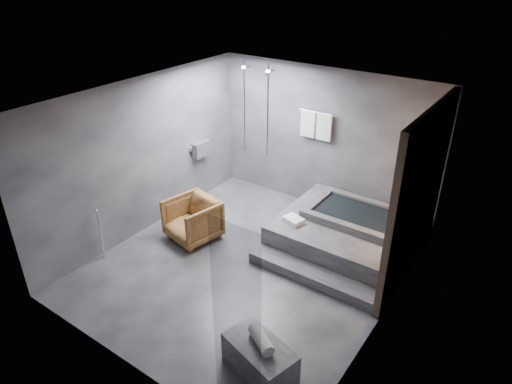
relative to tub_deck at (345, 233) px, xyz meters
The scene contains 7 objects.
room 2.02m from the tub_deck, 118.47° to the right, with size 5.00×5.04×2.82m.
tub_deck is the anchor object (origin of this frame).
tub_step 1.19m from the tub_deck, 90.00° to the right, with size 2.20×0.36×0.18m, color #323235.
concrete_bench 3.10m from the tub_deck, 84.28° to the right, with size 0.92×0.50×0.41m, color #333336.
driftwood_chair 2.70m from the tub_deck, 150.26° to the right, with size 0.81×0.84×0.76m, color #4E2E13.
rolled_towel 3.09m from the tub_deck, 84.17° to the right, with size 0.16×0.16×0.44m, color silver.
deck_towel 0.97m from the tub_deck, 143.30° to the right, with size 0.33×0.24×0.09m, color white.
Camera 1 is at (3.60, -4.92, 4.61)m, focal length 32.00 mm.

